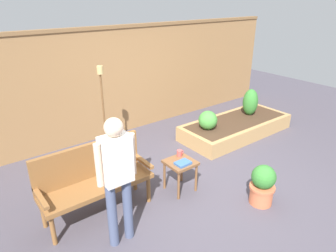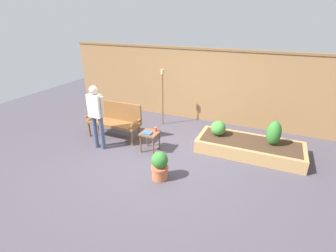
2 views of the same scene
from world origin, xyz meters
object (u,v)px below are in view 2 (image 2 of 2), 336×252
side_table (150,136)px  tiki_torch (163,87)px  shrub_near_bench (218,128)px  person_by_bench (96,112)px  potted_boxwood (160,165)px  shrub_far_corner (274,133)px  cup_on_table (156,129)px  book_on_table (147,133)px  garden_bench (115,118)px

side_table → tiki_torch: tiki_torch is taller
shrub_near_bench → person_by_bench: 2.92m
side_table → potted_boxwood: 1.16m
shrub_far_corner → tiki_torch: bearing=167.1°
shrub_near_bench → person_by_bench: size_ratio=0.23×
shrub_near_bench → shrub_far_corner: (1.24, 0.00, 0.10)m
tiki_torch → person_by_bench: size_ratio=1.05×
cup_on_table → person_by_bench: person_by_bench is taller
person_by_bench → side_table: bearing=17.0°
book_on_table → person_by_bench: size_ratio=0.14×
garden_bench → cup_on_table: 1.30m
tiki_torch → cup_on_table: bearing=-71.5°
book_on_table → shrub_near_bench: shrub_near_bench is taller
shrub_far_corner → tiki_torch: size_ratio=0.35×
tiki_torch → person_by_bench: bearing=-112.4°
garden_bench → potted_boxwood: garden_bench is taller
potted_boxwood → garden_bench: bearing=146.3°
side_table → potted_boxwood: bearing=-53.3°
shrub_far_corner → person_by_bench: person_by_bench is taller
side_table → cup_on_table: bearing=55.1°
potted_boxwood → book_on_table: bearing=130.2°
garden_bench → tiki_torch: size_ratio=0.88×
garden_bench → potted_boxwood: (1.88, -1.25, -0.25)m
side_table → shrub_far_corner: size_ratio=0.85×
garden_bench → cup_on_table: bearing=-8.6°
cup_on_table → shrub_far_corner: size_ratio=0.20×
side_table → tiki_torch: size_ratio=0.29×
shrub_near_bench → shrub_far_corner: bearing=0.0°
cup_on_table → shrub_far_corner: 2.67m
cup_on_table → tiki_torch: 1.64m
potted_boxwood → shrub_far_corner: bearing=42.7°
cup_on_table → tiki_torch: (-0.48, 1.45, 0.60)m
side_table → person_by_bench: 1.36m
side_table → tiki_torch: bearing=103.9°
book_on_table → cup_on_table: bearing=59.9°
shrub_near_bench → tiki_torch: (-1.80, 0.70, 0.65)m
garden_bench → tiki_torch: tiki_torch is taller
potted_boxwood → shrub_near_bench: size_ratio=1.62×
potted_boxwood → person_by_bench: size_ratio=0.38×
cup_on_table → potted_boxwood: potted_boxwood is taller
garden_bench → shrub_far_corner: bearing=8.2°
potted_boxwood → person_by_bench: 2.07m
book_on_table → shrub_far_corner: size_ratio=0.37×
side_table → cup_on_table: 0.21m
book_on_table → person_by_bench: 1.28m
shrub_near_bench → side_table: bearing=-147.9°
cup_on_table → potted_boxwood: (0.60, -1.06, -0.23)m
side_table → cup_on_table: (0.09, 0.13, 0.13)m
garden_bench → person_by_bench: 0.79m
potted_boxwood → shrub_near_bench: bearing=68.4°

